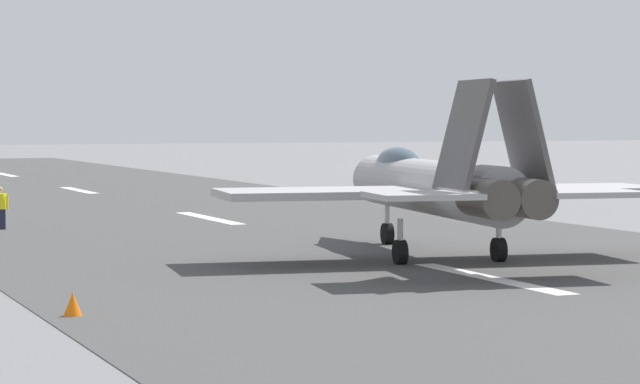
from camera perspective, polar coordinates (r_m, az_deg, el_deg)
ground_plane at (r=38.95m, az=6.77°, el=-3.52°), size 400.00×400.00×0.00m
runway_strip at (r=38.93m, az=6.79°, el=-3.51°), size 240.00×26.00×0.02m
fighter_jet at (r=43.99m, az=4.67°, el=0.30°), size 16.95×14.33×5.53m
crew_person at (r=56.53m, az=-13.05°, el=-0.66°), size 0.49×0.57×1.72m
marker_cone_near at (r=31.58m, az=-10.16°, el=-4.59°), size 0.44×0.44×0.55m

